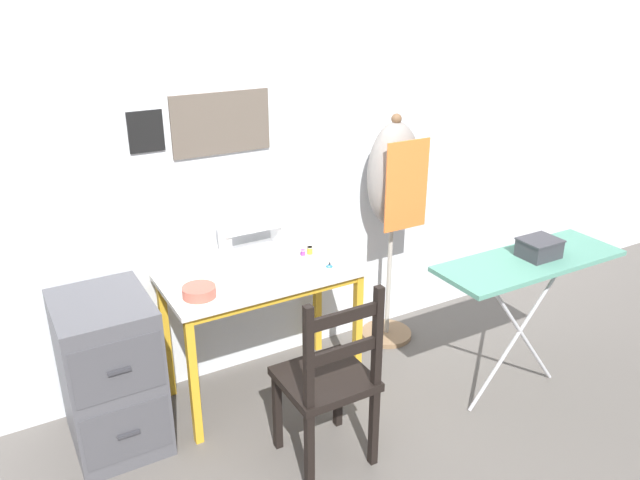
{
  "coord_description": "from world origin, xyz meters",
  "views": [
    {
      "loc": [
        -1.16,
        -2.41,
        2.12
      ],
      "look_at": [
        0.34,
        0.24,
        0.85
      ],
      "focal_mm": 35.0,
      "sensor_mm": 36.0,
      "label": 1
    }
  ],
  "objects_px": {
    "sewing_machine": "(261,239)",
    "ironing_board": "(529,267)",
    "wooden_chair": "(328,381)",
    "dress_form": "(394,186)",
    "scissors": "(330,264)",
    "storage_box": "(539,248)",
    "thread_spool_near_machine": "(303,253)",
    "thread_spool_mid_table": "(310,251)",
    "fabric_bowl": "(199,291)",
    "filing_cabinet": "(111,373)"
  },
  "relations": [
    {
      "from": "scissors",
      "to": "thread_spool_mid_table",
      "type": "height_order",
      "value": "thread_spool_mid_table"
    },
    {
      "from": "ironing_board",
      "to": "storage_box",
      "type": "bearing_deg",
      "value": -1.66
    },
    {
      "from": "thread_spool_mid_table",
      "to": "dress_form",
      "type": "bearing_deg",
      "value": 5.45
    },
    {
      "from": "sewing_machine",
      "to": "fabric_bowl",
      "type": "height_order",
      "value": "sewing_machine"
    },
    {
      "from": "scissors",
      "to": "dress_form",
      "type": "bearing_deg",
      "value": 21.8
    },
    {
      "from": "sewing_machine",
      "to": "filing_cabinet",
      "type": "xyz_separation_m",
      "value": [
        -0.87,
        -0.14,
        -0.47
      ]
    },
    {
      "from": "scissors",
      "to": "thread_spool_near_machine",
      "type": "relative_size",
      "value": 3.82
    },
    {
      "from": "scissors",
      "to": "wooden_chair",
      "type": "relative_size",
      "value": 0.14
    },
    {
      "from": "dress_form",
      "to": "fabric_bowl",
      "type": "bearing_deg",
      "value": -169.81
    },
    {
      "from": "thread_spool_mid_table",
      "to": "scissors",
      "type": "bearing_deg",
      "value": -80.84
    },
    {
      "from": "wooden_chair",
      "to": "sewing_machine",
      "type": "bearing_deg",
      "value": 87.25
    },
    {
      "from": "scissors",
      "to": "wooden_chair",
      "type": "height_order",
      "value": "wooden_chair"
    },
    {
      "from": "sewing_machine",
      "to": "thread_spool_mid_table",
      "type": "bearing_deg",
      "value": -11.39
    },
    {
      "from": "wooden_chair",
      "to": "filing_cabinet",
      "type": "xyz_separation_m",
      "value": [
        -0.83,
        0.63,
        -0.06
      ]
    },
    {
      "from": "dress_form",
      "to": "thread_spool_near_machine",
      "type": "bearing_deg",
      "value": -175.14
    },
    {
      "from": "fabric_bowl",
      "to": "wooden_chair",
      "type": "relative_size",
      "value": 0.17
    },
    {
      "from": "filing_cabinet",
      "to": "storage_box",
      "type": "distance_m",
      "value": 2.2
    },
    {
      "from": "ironing_board",
      "to": "storage_box",
      "type": "height_order",
      "value": "storage_box"
    },
    {
      "from": "thread_spool_mid_table",
      "to": "thread_spool_near_machine",
      "type": "bearing_deg",
      "value": 176.64
    },
    {
      "from": "thread_spool_mid_table",
      "to": "filing_cabinet",
      "type": "bearing_deg",
      "value": -175.73
    },
    {
      "from": "sewing_machine",
      "to": "ironing_board",
      "type": "bearing_deg",
      "value": -37.03
    },
    {
      "from": "scissors",
      "to": "storage_box",
      "type": "bearing_deg",
      "value": -35.29
    },
    {
      "from": "thread_spool_near_machine",
      "to": "dress_form",
      "type": "height_order",
      "value": "dress_form"
    },
    {
      "from": "sewing_machine",
      "to": "thread_spool_mid_table",
      "type": "distance_m",
      "value": 0.29
    },
    {
      "from": "fabric_bowl",
      "to": "scissors",
      "type": "xyz_separation_m",
      "value": [
        0.72,
        0.01,
        -0.02
      ]
    },
    {
      "from": "dress_form",
      "to": "storage_box",
      "type": "bearing_deg",
      "value": -70.01
    },
    {
      "from": "sewing_machine",
      "to": "storage_box",
      "type": "relative_size",
      "value": 2.12
    },
    {
      "from": "thread_spool_near_machine",
      "to": "storage_box",
      "type": "relative_size",
      "value": 0.17
    },
    {
      "from": "thread_spool_near_machine",
      "to": "dress_form",
      "type": "relative_size",
      "value": 0.02
    },
    {
      "from": "sewing_machine",
      "to": "fabric_bowl",
      "type": "xyz_separation_m",
      "value": [
        -0.43,
        -0.23,
        -0.1
      ]
    },
    {
      "from": "wooden_chair",
      "to": "scissors",
      "type": "bearing_deg",
      "value": 59.17
    },
    {
      "from": "fabric_bowl",
      "to": "ironing_board",
      "type": "distance_m",
      "value": 1.65
    },
    {
      "from": "wooden_chair",
      "to": "filing_cabinet",
      "type": "distance_m",
      "value": 1.05
    },
    {
      "from": "wooden_chair",
      "to": "ironing_board",
      "type": "height_order",
      "value": "wooden_chair"
    },
    {
      "from": "scissors",
      "to": "storage_box",
      "type": "relative_size",
      "value": 0.66
    },
    {
      "from": "fabric_bowl",
      "to": "ironing_board",
      "type": "height_order",
      "value": "ironing_board"
    },
    {
      "from": "sewing_machine",
      "to": "thread_spool_near_machine",
      "type": "distance_m",
      "value": 0.25
    },
    {
      "from": "thread_spool_mid_table",
      "to": "dress_form",
      "type": "xyz_separation_m",
      "value": [
        0.59,
        0.06,
        0.26
      ]
    },
    {
      "from": "scissors",
      "to": "filing_cabinet",
      "type": "bearing_deg",
      "value": 175.86
    },
    {
      "from": "thread_spool_mid_table",
      "to": "ironing_board",
      "type": "height_order",
      "value": "ironing_board"
    },
    {
      "from": "scissors",
      "to": "dress_form",
      "type": "distance_m",
      "value": 0.67
    },
    {
      "from": "fabric_bowl",
      "to": "scissors",
      "type": "distance_m",
      "value": 0.72
    },
    {
      "from": "sewing_machine",
      "to": "ironing_board",
      "type": "relative_size",
      "value": 0.41
    },
    {
      "from": "scissors",
      "to": "ironing_board",
      "type": "height_order",
      "value": "ironing_board"
    },
    {
      "from": "thread_spool_near_machine",
      "to": "dress_form",
      "type": "bearing_deg",
      "value": 4.86
    },
    {
      "from": "wooden_chair",
      "to": "dress_form",
      "type": "distance_m",
      "value": 1.31
    },
    {
      "from": "thread_spool_near_machine",
      "to": "fabric_bowl",
      "type": "bearing_deg",
      "value": -164.83
    },
    {
      "from": "thread_spool_near_machine",
      "to": "ironing_board",
      "type": "height_order",
      "value": "ironing_board"
    },
    {
      "from": "thread_spool_near_machine",
      "to": "wooden_chair",
      "type": "relative_size",
      "value": 0.04
    },
    {
      "from": "thread_spool_near_machine",
      "to": "storage_box",
      "type": "bearing_deg",
      "value": -39.96
    }
  ]
}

